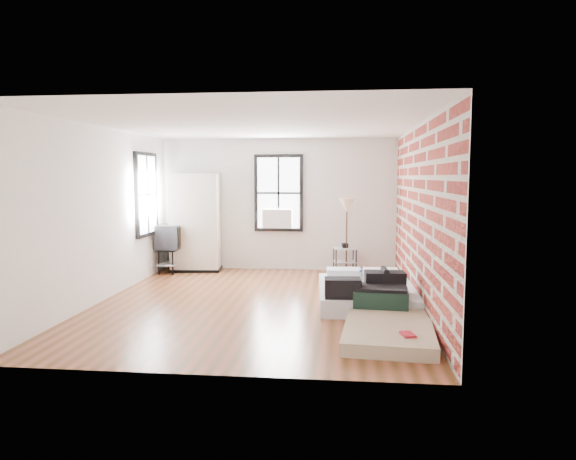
# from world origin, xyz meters

# --- Properties ---
(ground) EXTENTS (6.00, 6.00, 0.00)m
(ground) POSITION_xyz_m (0.00, 0.00, 0.00)
(ground) COLOR #563216
(ground) RESTS_ON ground
(room_shell) EXTENTS (5.02, 6.02, 2.80)m
(room_shell) POSITION_xyz_m (0.23, 0.36, 1.74)
(room_shell) COLOR silver
(room_shell) RESTS_ON ground
(mattress_main) EXTENTS (1.60, 2.11, 0.65)m
(mattress_main) POSITION_xyz_m (1.75, 0.19, 0.18)
(mattress_main) COLOR white
(mattress_main) RESTS_ON ground
(mattress_bare) EXTENTS (1.26, 2.15, 0.44)m
(mattress_bare) POSITION_xyz_m (1.94, -1.20, 0.13)
(mattress_bare) COLOR tan
(mattress_bare) RESTS_ON ground
(wardrobe) EXTENTS (1.10, 0.70, 2.06)m
(wardrobe) POSITION_xyz_m (-1.74, 2.65, 1.03)
(wardrobe) COLOR black
(wardrobe) RESTS_ON ground
(side_table) EXTENTS (0.53, 0.45, 0.62)m
(side_table) POSITION_xyz_m (1.42, 2.72, 0.42)
(side_table) COLOR black
(side_table) RESTS_ON ground
(floor_lamp) EXTENTS (0.33, 0.33, 1.56)m
(floor_lamp) POSITION_xyz_m (1.45, 2.65, 1.33)
(floor_lamp) COLOR #332011
(floor_lamp) RESTS_ON ground
(tv_stand) EXTENTS (0.50, 0.71, 1.00)m
(tv_stand) POSITION_xyz_m (-2.21, 2.40, 0.71)
(tv_stand) COLOR black
(tv_stand) RESTS_ON ground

